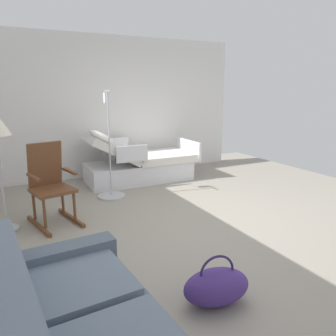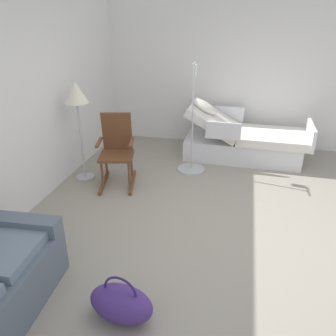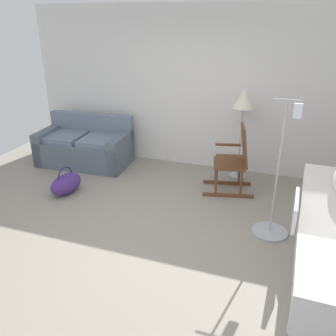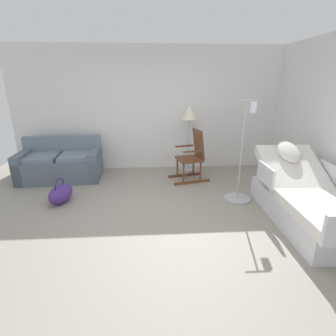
% 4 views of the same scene
% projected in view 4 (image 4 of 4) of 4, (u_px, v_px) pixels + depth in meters
% --- Properties ---
extents(ground_plane, '(7.29, 7.29, 0.00)m').
position_uv_depth(ground_plane, '(151.00, 221.00, 3.73)').
color(ground_plane, gray).
extents(back_wall, '(6.03, 0.10, 2.70)m').
position_uv_depth(back_wall, '(150.00, 110.00, 5.66)').
color(back_wall, white).
rests_on(back_wall, ground).
extents(hospital_bed, '(1.06, 2.08, 1.05)m').
position_uv_depth(hospital_bed, '(306.00, 203.00, 3.62)').
color(hospital_bed, silver).
rests_on(hospital_bed, ground).
extents(couch, '(1.65, 0.94, 0.85)m').
position_uv_depth(couch, '(61.00, 164.00, 5.28)').
color(couch, slate).
rests_on(couch, ground).
extents(rocking_chair, '(0.85, 0.63, 1.05)m').
position_uv_depth(rocking_chair, '(192.00, 156.00, 5.16)').
color(rocking_chair, brown).
rests_on(rocking_chair, ground).
extents(floor_lamp, '(0.34, 0.34, 1.48)m').
position_uv_depth(floor_lamp, '(189.00, 117.00, 5.44)').
color(floor_lamp, '#B2B5BA').
rests_on(floor_lamp, ground).
extents(duffel_bag, '(0.40, 0.60, 0.43)m').
position_uv_depth(duffel_bag, '(61.00, 193.00, 4.27)').
color(duffel_bag, '#472D7A').
rests_on(duffel_bag, ground).
extents(iv_pole, '(0.44, 0.44, 1.69)m').
position_uv_depth(iv_pole, '(239.00, 186.00, 4.33)').
color(iv_pole, '#B2B5BA').
rests_on(iv_pole, ground).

